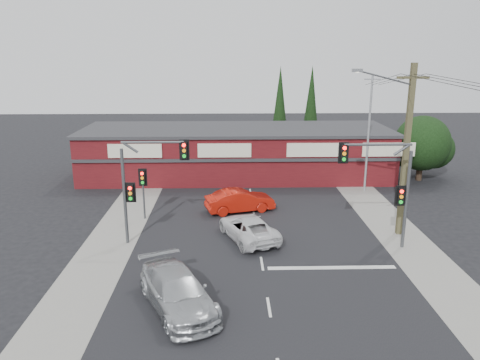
{
  "coord_description": "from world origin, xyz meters",
  "views": [
    {
      "loc": [
        -1.7,
        -23.01,
        10.58
      ],
      "look_at": [
        -1.03,
        3.0,
        3.42
      ],
      "focal_mm": 35.0,
      "sensor_mm": 36.0,
      "label": 1
    }
  ],
  "objects_px": {
    "red_sedan": "(240,201)",
    "utility_pole": "(404,146)",
    "silver_suv": "(177,291)",
    "shop_building": "(236,152)",
    "white_suv": "(248,228)"
  },
  "relations": [
    {
      "from": "utility_pole",
      "to": "white_suv",
      "type": "bearing_deg",
      "value": -176.3
    },
    {
      "from": "silver_suv",
      "to": "shop_building",
      "type": "height_order",
      "value": "shop_building"
    },
    {
      "from": "utility_pole",
      "to": "red_sedan",
      "type": "bearing_deg",
      "value": 154.97
    },
    {
      "from": "white_suv",
      "to": "shop_building",
      "type": "distance_m",
      "value": 14.65
    },
    {
      "from": "silver_suv",
      "to": "utility_pole",
      "type": "bearing_deg",
      "value": 8.8
    },
    {
      "from": "white_suv",
      "to": "utility_pole",
      "type": "xyz_separation_m",
      "value": [
        8.93,
        0.58,
        4.71
      ]
    },
    {
      "from": "red_sedan",
      "to": "utility_pole",
      "type": "relative_size",
      "value": 0.47
    },
    {
      "from": "white_suv",
      "to": "shop_building",
      "type": "bearing_deg",
      "value": -108.73
    },
    {
      "from": "white_suv",
      "to": "utility_pole",
      "type": "relative_size",
      "value": 0.5
    },
    {
      "from": "shop_building",
      "to": "utility_pole",
      "type": "relative_size",
      "value": 2.73
    },
    {
      "from": "silver_suv",
      "to": "utility_pole",
      "type": "relative_size",
      "value": 0.55
    },
    {
      "from": "silver_suv",
      "to": "utility_pole",
      "type": "height_order",
      "value": "utility_pole"
    },
    {
      "from": "silver_suv",
      "to": "shop_building",
      "type": "distance_m",
      "value": 22.39
    },
    {
      "from": "red_sedan",
      "to": "utility_pole",
      "type": "xyz_separation_m",
      "value": [
        9.3,
        -4.34,
        4.63
      ]
    },
    {
      "from": "red_sedan",
      "to": "utility_pole",
      "type": "bearing_deg",
      "value": -131.03
    }
  ]
}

